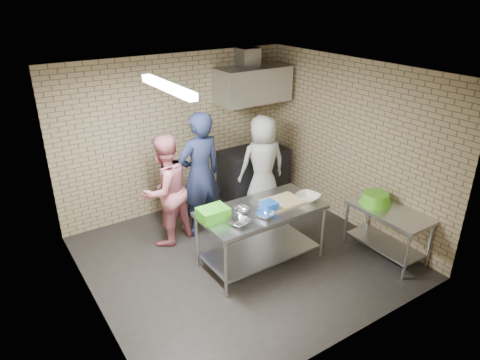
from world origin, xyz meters
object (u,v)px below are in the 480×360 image
at_px(prep_table, 261,236).
at_px(blue_tub, 269,206).
at_px(side_counter, 386,233).
at_px(green_basin, 376,198).
at_px(man_navy, 200,175).
at_px(stove, 253,173).
at_px(woman_white, 262,164).
at_px(green_crate, 213,213).
at_px(woman_pink, 165,191).
at_px(bottle_green, 267,85).
at_px(bottle_red, 249,86).

height_order(prep_table, blue_tub, blue_tub).
height_order(side_counter, blue_tub, blue_tub).
relative_size(prep_table, green_basin, 3.79).
bearing_deg(man_navy, side_counter, 129.27).
distance_m(stove, woman_white, 0.72).
height_order(green_crate, woman_white, woman_white).
bearing_deg(stove, side_counter, -80.71).
xyz_separation_m(side_counter, woman_pink, (-2.50, 2.12, 0.49)).
relative_size(bottle_green, man_navy, 0.07).
relative_size(side_counter, bottle_green, 8.00).
bearing_deg(bottle_red, bottle_green, 0.00).
relative_size(prep_table, green_crate, 4.50).
bearing_deg(green_crate, bottle_red, 46.14).
distance_m(green_basin, woman_white, 2.04).
xyz_separation_m(bottle_green, woman_pink, (-2.50, -0.87, -1.15)).
bearing_deg(man_navy, blue_tub, 100.96).
distance_m(green_crate, man_navy, 1.17).
bearing_deg(bottle_green, woman_pink, -160.82).
bearing_deg(prep_table, green_crate, 170.27).
bearing_deg(green_crate, bottle_green, 40.78).
xyz_separation_m(prep_table, woman_pink, (-0.87, 1.26, 0.43)).
distance_m(side_counter, green_basin, 0.52).
bearing_deg(woman_pink, woman_white, 166.49).
bearing_deg(side_counter, prep_table, 152.42).
relative_size(prep_table, stove, 1.45).
bearing_deg(man_navy, stove, -159.07).
height_order(side_counter, bottle_red, bottle_red).
distance_m(green_crate, green_basin, 2.43).
bearing_deg(bottle_red, green_basin, -82.10).
xyz_separation_m(side_counter, woman_white, (-0.65, 2.19, 0.48)).
relative_size(green_crate, green_basin, 0.84).
height_order(prep_table, woman_white, woman_white).
distance_m(bottle_red, woman_pink, 2.56).
bearing_deg(side_counter, man_navy, 133.07).
bearing_deg(stove, green_basin, -80.24).
bearing_deg(green_crate, prep_table, -9.73).
xyz_separation_m(stove, blue_tub, (-1.14, -2.00, 0.48)).
height_order(prep_table, woman_pink, woman_pink).
height_order(side_counter, woman_white, woman_white).
height_order(man_navy, woman_white, man_navy).
relative_size(prep_table, bottle_red, 9.69).
relative_size(prep_table, woman_pink, 1.01).
bearing_deg(woman_pink, man_navy, 159.00).
xyz_separation_m(green_basin, bottle_green, (0.02, 2.74, 1.18)).
bearing_deg(bottle_green, stove, -151.93).
relative_size(side_counter, green_crate, 3.10).
xyz_separation_m(blue_tub, woman_pink, (-0.92, 1.36, -0.07)).
distance_m(stove, woman_pink, 2.19).
distance_m(blue_tub, bottle_red, 2.76).
relative_size(green_basin, bottle_red, 2.56).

